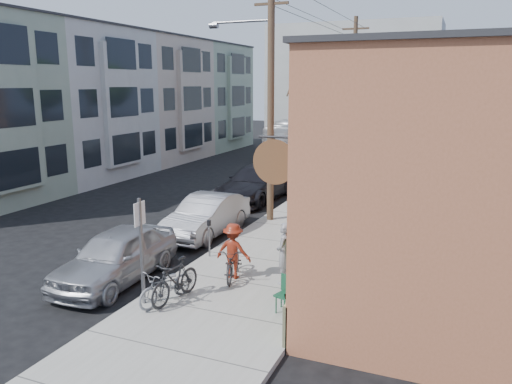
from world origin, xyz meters
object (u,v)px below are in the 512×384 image
at_px(tree_bare, 299,149).
at_px(bus, 295,137).
at_px(parked_bike_a, 175,280).
at_px(car_3, 301,169).
at_px(car_4, 323,157).
at_px(tree_leafy_far, 365,86).
at_px(patron_green, 300,254).
at_px(patron_grey, 284,253).
at_px(sign_post, 141,241).
at_px(tree_leafy_mid, 343,85).
at_px(car_1, 207,216).
at_px(patio_chair_a, 286,295).
at_px(patio_chair_b, 294,298).
at_px(car_0, 116,256).
at_px(parked_bike_b, 166,286).
at_px(cyclist, 233,251).
at_px(parking_meter_far, 296,182).
at_px(utility_pole_near, 269,92).
at_px(parking_meter_near, 209,232).
at_px(car_2, 256,183).

bearing_deg(tree_bare, bus, 108.60).
xyz_separation_m(parked_bike_a, car_3, (-2.24, 18.10, -0.04)).
bearing_deg(car_3, car_4, 85.64).
xyz_separation_m(tree_leafy_far, patron_green, (2.91, -24.62, -4.50)).
xyz_separation_m(tree_bare, patron_grey, (2.46, -8.98, -1.79)).
height_order(sign_post, bus, sign_post).
relative_size(tree_leafy_mid, car_1, 1.60).
xyz_separation_m(tree_leafy_mid, patio_chair_a, (3.12, -19.06, -5.06)).
bearing_deg(patio_chair_b, car_1, 110.23).
relative_size(patio_chair_b, car_0, 0.19).
relative_size(patron_green, parked_bike_b, 1.02).
relative_size(cyclist, car_4, 0.38).
xyz_separation_m(parking_meter_far, patio_chair_a, (3.67, -12.12, -0.39)).
bearing_deg(tree_leafy_mid, bus, 123.07).
distance_m(tree_bare, car_1, 6.00).
bearing_deg(car_0, tree_leafy_far, 83.23).
relative_size(utility_pole_near, patron_green, 5.53).
xyz_separation_m(parked_bike_a, parked_bike_b, (-0.17, -0.19, -0.10)).
bearing_deg(car_0, car_3, 87.31).
relative_size(tree_leafy_mid, patron_grey, 4.17).
bearing_deg(parking_meter_near, utility_pole_near, 88.42).
distance_m(tree_bare, patron_grey, 9.48).
bearing_deg(car_0, bus, 95.50).
xyz_separation_m(parking_meter_near, tree_bare, (0.55, 7.81, 1.85)).
height_order(parking_meter_near, utility_pole_near, utility_pole_near).
bearing_deg(car_4, tree_bare, -77.67).
height_order(parked_bike_b, car_4, car_4).
xyz_separation_m(parking_meter_near, bus, (-5.27, 25.11, 0.46)).
height_order(tree_leafy_far, parked_bike_a, tree_leafy_far).
height_order(tree_bare, cyclist, tree_bare).
bearing_deg(patron_grey, utility_pole_near, -159.82).
bearing_deg(patio_chair_b, cyclist, 121.90).
bearing_deg(patron_grey, parking_meter_near, -115.77).
height_order(patron_grey, car_2, patron_grey).
bearing_deg(patio_chair_a, utility_pole_near, 131.29).
height_order(parking_meter_far, bus, bus).
bearing_deg(cyclist, patron_green, -173.24).
bearing_deg(patio_chair_b, parked_bike_a, 163.37).
bearing_deg(car_1, patron_grey, -38.97).
bearing_deg(utility_pole_near, patio_chair_a, -66.10).
xyz_separation_m(sign_post, patron_green, (3.36, 2.76, -0.78)).
relative_size(patio_chair_a, car_4, 0.21).
bearing_deg(car_4, tree_leafy_mid, -57.79).
bearing_deg(parking_meter_near, tree_bare, 85.97).
xyz_separation_m(patio_chair_b, patron_green, (-0.47, 1.93, 0.46)).
relative_size(car_1, car_2, 0.79).
distance_m(cyclist, car_0, 3.46).
bearing_deg(car_4, car_2, -89.83).
bearing_deg(tree_leafy_mid, patron_grey, -81.94).
xyz_separation_m(tree_leafy_mid, cyclist, (0.96, -17.53, -4.68)).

